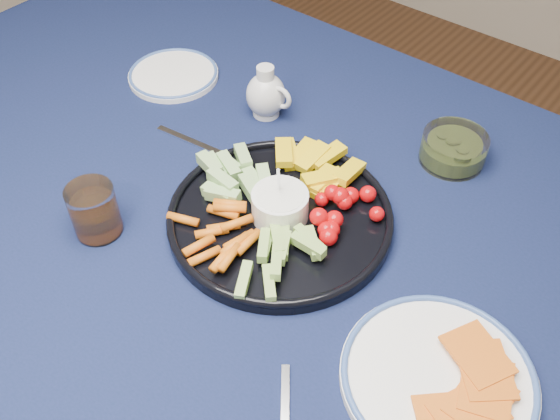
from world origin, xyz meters
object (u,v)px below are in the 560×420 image
Objects in this scene: crudite_platter at (279,213)px; side_plate_extra at (173,74)px; creamer_pitcher at (266,95)px; pickle_bowl at (453,150)px; dining_table at (251,243)px; juice_tumbler at (95,213)px; cheese_plate at (439,376)px.

side_plate_extra is at bearing 157.01° from crudite_platter.
creamer_pitcher reaches higher than pickle_bowl.
side_plate_extra is (-0.40, 0.17, -0.01)m from crudite_platter.
side_plate_extra is at bearing -173.40° from creamer_pitcher.
creamer_pitcher is (-0.19, 0.20, 0.02)m from crudite_platter.
dining_table is at bearing -57.00° from creamer_pitcher.
crudite_platter is 3.46× the size of creamer_pitcher.
cheese_plate is at bearing 10.58° from juice_tumbler.
creamer_pitcher is 0.38m from juice_tumbler.
dining_table is 0.27m from creamer_pitcher.
pickle_bowl is at bearing 12.77° from side_plate_extra.
cheese_plate reaches higher than dining_table.
crudite_platter is at bearing -114.81° from pickle_bowl.
crudite_platter reaches higher than creamer_pitcher.
crudite_platter is 0.32m from pickle_bowl.
crudite_platter reaches higher than juice_tumbler.
creamer_pitcher reaches higher than juice_tumbler.
dining_table is 6.92× the size of cheese_plate.
juice_tumbler is (-0.20, -0.18, 0.02)m from crudite_platter.
pickle_bowl reaches higher than dining_table.
crudite_platter is at bearing 3.72° from dining_table.
cheese_plate is (0.18, -0.38, -0.01)m from pickle_bowl.
juice_tumbler is at bearing -60.03° from side_plate_extra.
pickle_bowl is at bearing 54.81° from juice_tumbler.
creamer_pitcher is 0.91× the size of pickle_bowl.
juice_tumbler is (-0.34, -0.48, 0.01)m from pickle_bowl.
creamer_pitcher is 1.18× the size of juice_tumbler.
cheese_plate is at bearing -14.91° from crudite_platter.
dining_table is 0.40m from side_plate_extra.
side_plate_extra is at bearing -167.23° from pickle_bowl.
crudite_platter is at bearing 42.36° from juice_tumbler.
side_plate_extra is (-0.54, -0.12, -0.02)m from pickle_bowl.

